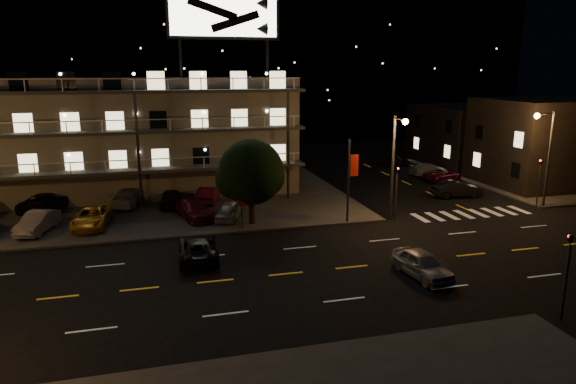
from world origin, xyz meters
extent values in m
plane|color=black|center=(0.00, 0.00, 0.00)|extent=(140.00, 140.00, 0.00)
cube|color=#333331|center=(-14.00, 20.00, 0.07)|extent=(44.00, 24.00, 0.15)
cube|color=#333331|center=(30.00, 20.00, 0.07)|extent=(16.00, 24.00, 0.15)
cube|color=gray|center=(-10.00, 24.00, 5.00)|extent=(28.00, 12.00, 10.00)
cube|color=gray|center=(-10.00, 24.00, 10.25)|extent=(28.00, 12.00, 0.50)
cube|color=#333331|center=(-10.00, 17.10, 3.15)|extent=(28.00, 1.80, 0.25)
cube|color=#333331|center=(-10.00, 17.10, 6.35)|extent=(28.00, 1.80, 0.25)
cube|color=#333331|center=(-10.00, 17.10, 9.55)|extent=(28.00, 1.80, 0.25)
cylinder|color=black|center=(-6.00, 22.00, 12.25)|extent=(0.36, 0.36, 3.50)
cylinder|color=black|center=(2.00, 22.00, 12.25)|extent=(0.36, 0.36, 3.50)
cube|color=black|center=(-2.00, 22.00, 16.00)|extent=(10.20, 0.50, 4.20)
cube|color=white|center=(-2.00, 21.70, 16.00)|extent=(9.60, 0.06, 3.60)
cube|color=black|center=(30.00, 16.00, 4.25)|extent=(14.00, 10.00, 8.50)
cube|color=black|center=(30.00, 28.00, 3.50)|extent=(14.00, 12.00, 7.00)
cube|color=black|center=(0.00, 70.00, 12.00)|extent=(120.00, 20.00, 24.00)
cylinder|color=#2D2D30|center=(8.50, 8.30, 4.00)|extent=(0.20, 0.20, 8.00)
cylinder|color=#2D2D30|center=(8.50, 7.50, 7.80)|extent=(0.12, 1.80, 0.12)
sphere|color=orange|center=(8.50, 6.70, 7.70)|extent=(0.44, 0.44, 0.44)
cylinder|color=#2D2D30|center=(22.50, 8.30, 4.00)|extent=(0.20, 0.20, 8.00)
cylinder|color=#2D2D30|center=(21.70, 8.30, 7.80)|extent=(1.80, 0.12, 0.12)
sphere|color=orange|center=(20.90, 8.30, 7.70)|extent=(0.44, 0.44, 0.44)
cylinder|color=#2D2D30|center=(9.00, 8.50, 1.80)|extent=(0.14, 0.14, 3.60)
imported|color=black|center=(9.00, 8.50, 4.10)|extent=(0.20, 0.16, 1.00)
sphere|color=#FF0C0C|center=(9.00, 8.38, 4.00)|extent=(0.14, 0.14, 0.14)
cylinder|color=#2D2D30|center=(9.00, -8.50, 1.80)|extent=(0.14, 0.14, 3.60)
imported|color=black|center=(9.00, -8.50, 4.10)|extent=(0.20, 0.16, 1.00)
sphere|color=#FF0C0C|center=(9.00, -8.38, 4.00)|extent=(0.14, 0.14, 0.14)
cylinder|color=#2D2D30|center=(22.00, 8.50, 1.80)|extent=(0.14, 0.14, 3.60)
imported|color=black|center=(22.00, 8.50, 4.10)|extent=(0.16, 0.20, 1.00)
sphere|color=#FF0C0C|center=(21.88, 8.50, 4.00)|extent=(0.14, 0.14, 0.14)
cylinder|color=#2D2D30|center=(5.00, 8.40, 3.20)|extent=(0.16, 0.16, 6.40)
cube|color=#B5190C|center=(5.45, 8.40, 4.40)|extent=(0.60, 0.04, 1.60)
cylinder|color=#2D2D30|center=(-3.00, 8.60, 1.10)|extent=(0.08, 0.08, 2.20)
cylinder|color=#B5190C|center=(-3.00, 8.55, 2.15)|extent=(0.91, 0.04, 0.91)
cylinder|color=black|center=(-2.06, 9.69, 1.26)|extent=(0.46, 0.46, 2.22)
sphere|color=black|center=(-2.06, 9.69, 4.03)|extent=(4.81, 4.81, 4.81)
sphere|color=black|center=(-3.17, 10.06, 3.48)|extent=(2.96, 2.96, 2.96)
sphere|color=black|center=(-1.04, 9.32, 3.66)|extent=(2.77, 2.77, 2.77)
imported|color=#98989D|center=(-17.01, 11.50, 0.87)|extent=(2.63, 4.60, 1.44)
imported|color=gold|center=(-13.45, 11.90, 0.84)|extent=(2.80, 5.19, 1.38)
imported|color=#5B0D1A|center=(-6.08, 12.23, 0.85)|extent=(3.09, 5.15, 1.40)
imported|color=#98989D|center=(-3.55, 11.18, 0.79)|extent=(2.86, 4.06, 1.28)
imported|color=black|center=(-17.36, 17.50, 0.89)|extent=(4.39, 5.84, 1.48)
imported|color=#98989D|center=(-10.92, 17.50, 0.89)|extent=(3.48, 5.50, 1.48)
imported|color=black|center=(-7.61, 16.13, 0.90)|extent=(2.20, 4.57, 1.51)
imported|color=#5B0D1A|center=(-4.49, 16.66, 0.85)|extent=(2.59, 4.49, 1.40)
imported|color=black|center=(17.58, 13.40, 0.74)|extent=(4.61, 1.92, 1.48)
imported|color=#5B0D1A|center=(20.04, 19.88, 0.62)|extent=(4.89, 3.44, 1.24)
imported|color=#98989D|center=(20.15, 22.85, 0.65)|extent=(4.75, 2.56, 1.31)
imported|color=black|center=(19.19, 29.47, 0.67)|extent=(4.27, 2.87, 1.35)
imported|color=#98989D|center=(5.27, -2.30, 0.73)|extent=(2.18, 4.44, 1.46)
imported|color=black|center=(-6.56, 3.72, 0.69)|extent=(2.52, 5.06, 1.38)
camera|label=1|loc=(-8.89, -26.31, 11.31)|focal=32.00mm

